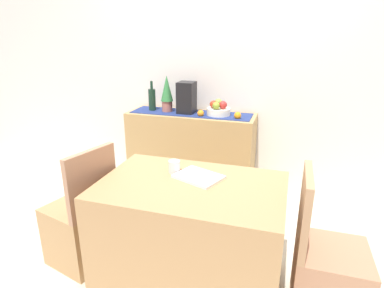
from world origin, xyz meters
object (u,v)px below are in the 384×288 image
(open_book, at_px, (199,177))
(dining_table, at_px, (191,236))
(sideboard_console, at_px, (191,154))
(chair_near_window, at_px, (82,228))
(wine_bottle, at_px, (152,99))
(chair_by_corner, at_px, (326,276))
(coffee_cup, at_px, (174,167))
(coffee_maker, at_px, (187,98))
(fruit_bowl, at_px, (219,112))
(potted_plant, at_px, (167,93))

(open_book, bearing_deg, dining_table, -80.29)
(sideboard_console, bearing_deg, chair_near_window, -108.17)
(wine_bottle, xyz_separation_m, chair_by_corner, (1.65, -1.29, -0.71))
(coffee_cup, bearing_deg, sideboard_console, 102.15)
(coffee_cup, bearing_deg, coffee_maker, 104.29)
(dining_table, height_order, chair_near_window, chair_near_window)
(coffee_cup, bearing_deg, chair_by_corner, -7.88)
(fruit_bowl, relative_size, wine_bottle, 0.75)
(wine_bottle, bearing_deg, dining_table, -57.49)
(coffee_maker, height_order, coffee_cup, coffee_maker)
(dining_table, xyz_separation_m, coffee_cup, (-0.16, 0.14, 0.41))
(coffee_maker, height_order, chair_near_window, coffee_maker)
(fruit_bowl, xyz_separation_m, open_book, (0.15, -1.19, -0.15))
(fruit_bowl, distance_m, coffee_maker, 0.34)
(sideboard_console, relative_size, coffee_cup, 15.66)
(dining_table, height_order, open_book, open_book)
(wine_bottle, height_order, chair_by_corner, wine_bottle)
(dining_table, bearing_deg, potted_plant, 117.04)
(chair_near_window, bearing_deg, coffee_maker, 73.66)
(sideboard_console, xyz_separation_m, wine_bottle, (-0.42, 0.00, 0.55))
(open_book, relative_size, chair_by_corner, 0.31)
(wine_bottle, height_order, coffee_maker, coffee_maker)
(dining_table, distance_m, open_book, 0.39)
(dining_table, distance_m, chair_near_window, 0.84)
(chair_by_corner, bearing_deg, potted_plant, 139.09)
(dining_table, xyz_separation_m, open_book, (0.02, 0.10, 0.38))
(wine_bottle, relative_size, chair_by_corner, 0.34)
(coffee_maker, relative_size, coffee_cup, 3.81)
(fruit_bowl, relative_size, coffee_cup, 2.79)
(sideboard_console, height_order, wine_bottle, wine_bottle)
(coffee_maker, xyz_separation_m, open_book, (0.47, -1.19, -0.26))
(coffee_maker, relative_size, chair_by_corner, 0.34)
(sideboard_console, distance_m, coffee_maker, 0.58)
(wine_bottle, bearing_deg, sideboard_console, 0.00)
(coffee_maker, bearing_deg, open_book, -68.43)
(fruit_bowl, xyz_separation_m, coffee_cup, (-0.03, -1.15, -0.12))
(coffee_cup, height_order, chair_by_corner, chair_by_corner)
(dining_table, distance_m, chair_by_corner, 0.84)
(open_book, distance_m, chair_by_corner, 0.95)
(coffee_maker, xyz_separation_m, chair_near_window, (-0.38, -1.29, -0.75))
(potted_plant, relative_size, coffee_cup, 4.49)
(fruit_bowl, bearing_deg, potted_plant, 180.00)
(open_book, relative_size, coffee_cup, 3.45)
(sideboard_console, xyz_separation_m, dining_table, (0.41, -1.29, -0.06))
(sideboard_console, bearing_deg, open_book, -70.34)
(coffee_maker, bearing_deg, dining_table, -70.71)
(dining_table, bearing_deg, chair_near_window, -179.71)
(potted_plant, relative_size, chair_by_corner, 0.41)
(potted_plant, xyz_separation_m, coffee_cup, (0.50, -1.15, -0.27))
(open_book, bearing_deg, chair_by_corner, 14.86)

